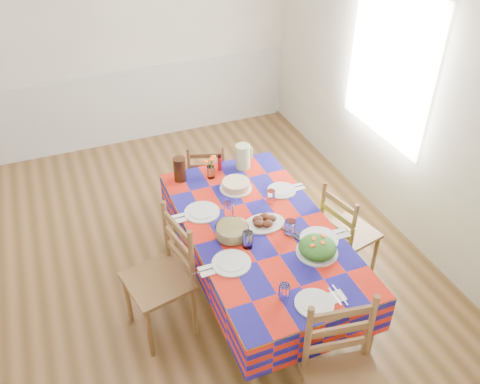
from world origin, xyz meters
name	(u,v)px	position (x,y,z in m)	size (l,w,h in m)	color
room	(158,142)	(0.00, 0.00, 1.35)	(4.58, 5.08, 2.78)	brown
wainscot	(112,107)	(0.00, 2.48, 0.49)	(4.41, 0.06, 0.92)	silver
window_right	(389,65)	(2.23, 0.30, 1.50)	(1.40, 1.40, 0.00)	white
dining_table	(260,236)	(0.60, -0.55, 0.68)	(1.06, 1.98, 0.77)	brown
setting_near_head	(304,299)	(0.56, -1.34, 0.80)	(0.41, 0.28, 0.12)	white
setting_left_near	(237,255)	(0.31, -0.79, 0.80)	(0.51, 0.30, 0.13)	white
setting_left_far	(211,212)	(0.30, -0.26, 0.80)	(0.51, 0.30, 0.14)	white
setting_right_near	(309,235)	(0.89, -0.80, 0.80)	(0.54, 0.31, 0.14)	white
setting_right_far	(279,192)	(0.91, -0.23, 0.79)	(0.45, 0.26, 0.12)	white
meat_platter	(264,222)	(0.64, -0.53, 0.79)	(0.33, 0.23, 0.06)	white
salad_platter	(317,248)	(0.86, -0.96, 0.82)	(0.30, 0.30, 0.13)	white
pasta_bowl	(232,231)	(0.37, -0.56, 0.81)	(0.25, 0.25, 0.09)	white
cake	(236,185)	(0.62, -0.01, 0.80)	(0.27, 0.27, 0.08)	white
serving_utensils	(289,230)	(0.79, -0.67, 0.77)	(0.14, 0.32, 0.01)	black
flower_vase	(211,169)	(0.48, 0.23, 0.86)	(0.13, 0.11, 0.21)	white
hot_sauce	(220,162)	(0.59, 0.31, 0.85)	(0.04, 0.04, 0.16)	#AC0D1E
green_pitcher	(243,157)	(0.80, 0.27, 0.88)	(0.13, 0.13, 0.22)	#B3CD91
tea_pitcher	(180,169)	(0.22, 0.29, 0.88)	(0.11, 0.11, 0.22)	black
name_card	(326,314)	(0.63, -1.48, 0.78)	(0.09, 0.03, 0.02)	white
chair_near	(344,380)	(0.61, -1.79, 0.52)	(0.53, 0.51, 1.05)	brown
chair_far	(207,179)	(0.59, 0.70, 0.42)	(0.47, 0.46, 0.85)	brown
chair_left	(163,278)	(-0.18, -0.54, 0.51)	(0.52, 0.54, 1.04)	brown
chair_right	(346,233)	(1.39, -0.56, 0.46)	(0.48, 0.49, 0.94)	brown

